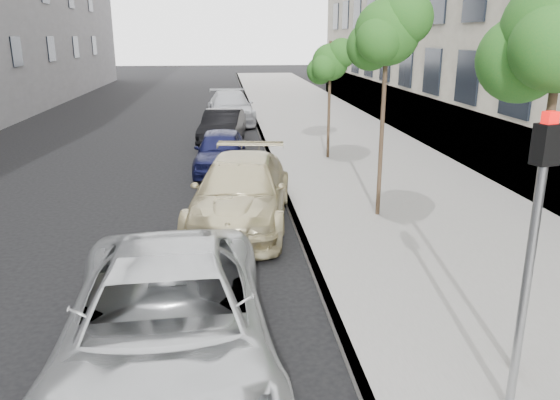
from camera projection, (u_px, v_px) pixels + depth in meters
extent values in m
cube|color=gray|center=(315.00, 119.00, 28.64)|extent=(6.40, 72.00, 0.14)
cube|color=#9E9B93|center=(255.00, 120.00, 28.33)|extent=(0.15, 72.00, 0.14)
cylinder|color=#38281C|center=(540.00, 188.00, 6.38)|extent=(0.10, 0.10, 4.90)
sphere|color=#1A661E|center=(520.00, 60.00, 6.16)|extent=(0.98, 0.98, 0.98)
cylinder|color=#38281C|center=(383.00, 112.00, 12.56)|extent=(0.10, 0.10, 4.93)
sphere|color=#1A661E|center=(387.00, 32.00, 12.05)|extent=(1.46, 1.46, 1.46)
sphere|color=#1A661E|center=(406.00, 18.00, 11.81)|extent=(1.16, 1.16, 1.16)
sphere|color=#1A661E|center=(370.00, 46.00, 12.34)|extent=(1.09, 1.09, 1.09)
cylinder|color=#38281C|center=(329.00, 101.00, 18.88)|extent=(0.10, 0.10, 3.99)
sphere|color=#1A661E|center=(330.00, 62.00, 18.51)|extent=(1.24, 1.24, 1.24)
sphere|color=#1A661E|center=(342.00, 53.00, 18.27)|extent=(0.99, 0.99, 0.99)
sphere|color=#1A661E|center=(320.00, 71.00, 18.80)|extent=(0.93, 0.93, 0.93)
cylinder|color=#939699|center=(525.00, 295.00, 5.95)|extent=(0.10, 0.10, 2.91)
cube|color=black|center=(546.00, 144.00, 5.47)|extent=(0.28, 0.24, 0.42)
cube|color=red|center=(550.00, 117.00, 5.39)|extent=(0.16, 0.14, 0.12)
imported|color=silver|center=(167.00, 325.00, 6.92)|extent=(2.90, 5.81, 1.58)
imported|color=beige|center=(241.00, 192.00, 12.86)|extent=(2.91, 5.59, 1.55)
imported|color=#11133A|center=(221.00, 151.00, 17.86)|extent=(1.85, 4.10, 1.37)
imported|color=black|center=(223.00, 127.00, 22.34)|extent=(2.09, 4.37, 1.38)
imported|color=#B4B7BD|center=(230.00, 108.00, 27.72)|extent=(2.51, 5.52, 1.57)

